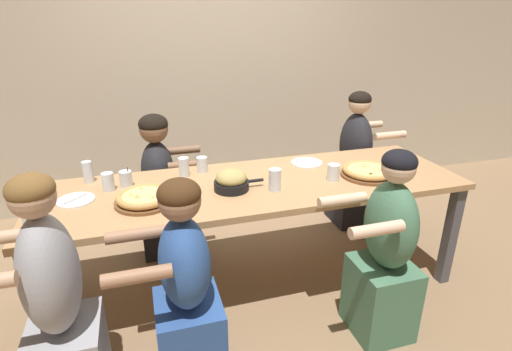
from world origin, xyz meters
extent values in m
plane|color=#896B4C|center=(0.00, 0.00, 0.00)|extent=(18.00, 18.00, 0.00)
cube|color=beige|center=(0.00, 1.59, 1.60)|extent=(10.00, 0.06, 3.20)
cube|color=tan|center=(0.00, 0.00, 0.74)|extent=(2.66, 0.83, 0.04)
cube|color=#4C4C51|center=(-1.27, -0.36, 0.36)|extent=(0.07, 0.07, 0.72)
cube|color=#4C4C51|center=(1.27, -0.36, 0.36)|extent=(0.07, 0.07, 0.72)
cube|color=#4C4C51|center=(-1.27, 0.36, 0.36)|extent=(0.07, 0.07, 0.72)
cube|color=#4C4C51|center=(1.27, 0.36, 0.36)|extent=(0.07, 0.07, 0.72)
cylinder|color=brown|center=(-0.69, -0.10, 0.77)|extent=(0.34, 0.34, 0.02)
torus|color=tan|center=(-0.69, -0.10, 0.81)|extent=(0.31, 0.31, 0.04)
cylinder|color=#E5C675|center=(-0.69, -0.10, 0.80)|extent=(0.26, 0.26, 0.03)
cylinder|color=#E5C166|center=(-0.64, -0.14, 0.82)|extent=(0.02, 0.02, 0.01)
cylinder|color=#E5C166|center=(-0.76, -0.08, 0.82)|extent=(0.02, 0.02, 0.01)
cylinder|color=#E5C166|center=(-0.73, -0.11, 0.82)|extent=(0.02, 0.02, 0.01)
cylinder|color=#E5C166|center=(-0.70, 0.00, 0.82)|extent=(0.02, 0.02, 0.01)
cylinder|color=#E5C166|center=(-0.72, -0.13, 0.82)|extent=(0.02, 0.02, 0.01)
cylinder|color=brown|center=(0.74, -0.10, 0.77)|extent=(0.36, 0.36, 0.02)
torus|color=tan|center=(0.74, -0.10, 0.80)|extent=(0.33, 0.33, 0.03)
cylinder|color=#E5C675|center=(0.74, -0.10, 0.80)|extent=(0.28, 0.28, 0.03)
cylinder|color=#E5C166|center=(0.74, -0.05, 0.82)|extent=(0.02, 0.02, 0.01)
cylinder|color=#E5C166|center=(0.80, -0.14, 0.82)|extent=(0.02, 0.02, 0.01)
cylinder|color=#E5C166|center=(0.70, -0.19, 0.82)|extent=(0.02, 0.02, 0.01)
cylinder|color=#E5C166|center=(0.76, -0.02, 0.82)|extent=(0.02, 0.02, 0.01)
cylinder|color=#E5C166|center=(0.71, -0.20, 0.82)|extent=(0.02, 0.02, 0.01)
cylinder|color=black|center=(-0.17, -0.06, 0.79)|extent=(0.21, 0.21, 0.06)
cylinder|color=black|center=(-0.02, -0.06, 0.81)|extent=(0.10, 0.02, 0.02)
ellipsoid|color=tan|center=(-0.17, -0.06, 0.84)|extent=(0.19, 0.19, 0.10)
cylinder|color=white|center=(0.45, 0.23, 0.77)|extent=(0.22, 0.22, 0.01)
cube|color=#B7B7BC|center=(0.45, 0.23, 0.78)|extent=(0.15, 0.07, 0.01)
cylinder|color=white|center=(-1.07, 0.04, 0.77)|extent=(0.21, 0.21, 0.01)
cube|color=#B7B7BC|center=(-1.07, 0.04, 0.78)|extent=(0.11, 0.11, 0.01)
cylinder|color=silver|center=(-0.79, 0.18, 0.82)|extent=(0.08, 0.08, 0.10)
cylinder|color=#1EA8DB|center=(-0.79, 0.18, 0.80)|extent=(0.07, 0.07, 0.07)
cylinder|color=black|center=(-0.77, 0.18, 0.83)|extent=(0.00, 0.02, 0.13)
cylinder|color=silver|center=(-1.02, 0.32, 0.83)|extent=(0.06, 0.06, 0.14)
cylinder|color=silver|center=(-1.02, 0.32, 0.80)|extent=(0.05, 0.05, 0.08)
cylinder|color=silver|center=(-1.25, -0.19, 0.84)|extent=(0.08, 0.08, 0.14)
cylinder|color=black|center=(-1.25, -0.19, 0.80)|extent=(0.07, 0.07, 0.08)
cylinder|color=silver|center=(0.08, -0.14, 0.83)|extent=(0.08, 0.08, 0.14)
cylinder|color=black|center=(0.08, -0.14, 0.81)|extent=(0.07, 0.07, 0.08)
cylinder|color=silver|center=(-0.42, 0.25, 0.83)|extent=(0.07, 0.07, 0.13)
cylinder|color=black|center=(-0.42, 0.25, 0.80)|extent=(0.06, 0.06, 0.06)
cylinder|color=silver|center=(-0.29, 0.29, 0.82)|extent=(0.07, 0.07, 0.10)
cylinder|color=silver|center=(-0.29, 0.29, 0.79)|extent=(0.06, 0.06, 0.05)
cylinder|color=silver|center=(0.49, -0.10, 0.82)|extent=(0.08, 0.08, 0.11)
cylinder|color=silver|center=(-0.89, 0.15, 0.82)|extent=(0.07, 0.07, 0.11)
cylinder|color=black|center=(-0.89, 0.15, 0.79)|extent=(0.06, 0.06, 0.06)
cube|color=#232328|center=(-0.58, 0.64, 0.23)|extent=(0.32, 0.34, 0.46)
ellipsoid|color=#232328|center=(-0.58, 0.64, 0.68)|extent=(0.24, 0.36, 0.44)
sphere|color=brown|center=(-0.58, 0.64, 1.00)|extent=(0.21, 0.21, 0.21)
ellipsoid|color=black|center=(-0.58, 0.64, 1.03)|extent=(0.21, 0.21, 0.14)
cylinder|color=brown|center=(-0.37, 0.81, 0.76)|extent=(0.28, 0.06, 0.06)
cylinder|color=brown|center=(-0.37, 0.46, 0.76)|extent=(0.28, 0.06, 0.06)
cube|color=#477556|center=(0.56, -0.64, 0.23)|extent=(0.32, 0.34, 0.46)
ellipsoid|color=#477556|center=(0.56, -0.64, 0.71)|extent=(0.24, 0.36, 0.50)
sphere|color=beige|center=(0.56, -0.64, 1.04)|extent=(0.17, 0.17, 0.17)
ellipsoid|color=black|center=(0.56, -0.64, 1.07)|extent=(0.18, 0.18, 0.12)
cylinder|color=beige|center=(0.36, -0.81, 0.81)|extent=(0.28, 0.06, 0.06)
cylinder|color=beige|center=(0.36, -0.46, 0.81)|extent=(0.28, 0.06, 0.06)
cube|color=#2D5193|center=(-0.54, -0.64, 0.23)|extent=(0.32, 0.34, 0.46)
ellipsoid|color=#2D5193|center=(-0.54, -0.64, 0.69)|extent=(0.24, 0.36, 0.46)
sphere|color=#9E7051|center=(-0.54, -0.64, 1.01)|extent=(0.19, 0.19, 0.19)
ellipsoid|color=#422814|center=(-0.54, -0.64, 1.04)|extent=(0.19, 0.19, 0.13)
cylinder|color=#9E7051|center=(-0.74, -0.81, 0.77)|extent=(0.28, 0.06, 0.06)
cylinder|color=#9E7051|center=(-0.74, -0.46, 0.77)|extent=(0.28, 0.06, 0.06)
cube|color=#232328|center=(1.08, 0.64, 0.23)|extent=(0.32, 0.34, 0.46)
ellipsoid|color=#232328|center=(1.08, 0.64, 0.73)|extent=(0.24, 0.36, 0.54)
sphere|color=beige|center=(1.08, 0.64, 1.08)|extent=(0.18, 0.18, 0.18)
ellipsoid|color=black|center=(1.08, 0.64, 1.12)|extent=(0.19, 0.19, 0.13)
cylinder|color=beige|center=(1.28, 0.81, 0.84)|extent=(0.28, 0.06, 0.06)
cylinder|color=beige|center=(1.28, 0.46, 0.84)|extent=(0.28, 0.06, 0.06)
ellipsoid|color=#99999E|center=(-1.10, -0.64, 0.74)|extent=(0.24, 0.36, 0.56)
sphere|color=tan|center=(-1.10, -0.64, 1.10)|extent=(0.18, 0.18, 0.18)
ellipsoid|color=brown|center=(-1.10, -0.64, 1.13)|extent=(0.18, 0.18, 0.13)
cylinder|color=tan|center=(-1.31, -0.46, 0.85)|extent=(0.28, 0.06, 0.06)
camera|label=1|loc=(-0.67, -2.23, 1.76)|focal=28.00mm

